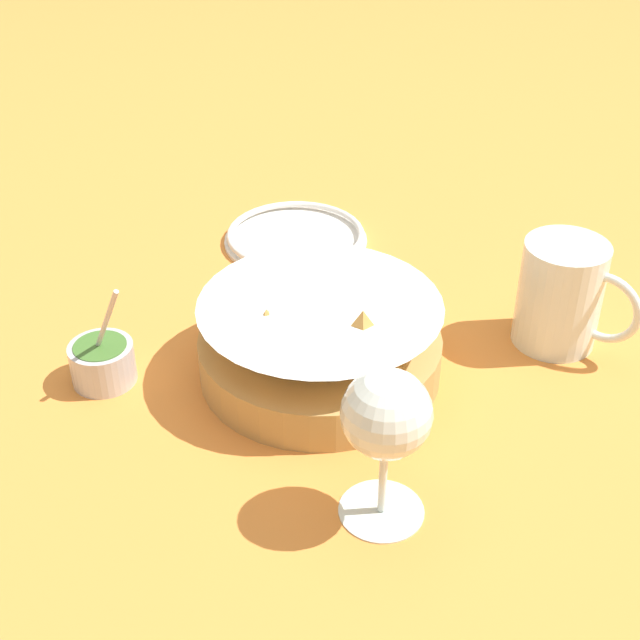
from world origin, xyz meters
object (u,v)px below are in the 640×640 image
(sauce_cup, at_px, (102,361))
(wine_glass, at_px, (386,419))
(beer_mug, at_px, (561,298))
(food_basket, at_px, (320,343))
(side_plate, at_px, (296,237))

(sauce_cup, bearing_deg, wine_glass, 4.51)
(sauce_cup, distance_m, beer_mug, 0.47)
(food_basket, bearing_deg, beer_mug, 50.77)
(beer_mug, bearing_deg, side_plate, -179.16)
(food_basket, bearing_deg, wine_glass, -36.71)
(food_basket, height_order, side_plate, food_basket)
(sauce_cup, xyz_separation_m, beer_mug, (0.32, 0.34, 0.03))
(wine_glass, distance_m, side_plate, 0.48)
(sauce_cup, bearing_deg, beer_mug, 46.63)
(sauce_cup, relative_size, beer_mug, 0.93)
(sauce_cup, bearing_deg, food_basket, 41.73)
(wine_glass, height_order, side_plate, wine_glass)
(beer_mug, distance_m, side_plate, 0.36)
(beer_mug, bearing_deg, sauce_cup, -133.37)
(side_plate, bearing_deg, wine_glass, -41.63)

